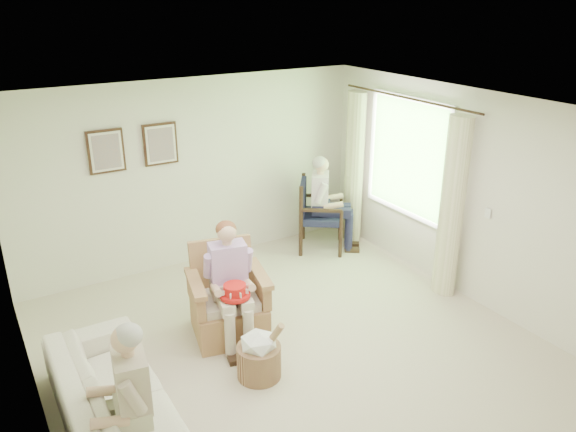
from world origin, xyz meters
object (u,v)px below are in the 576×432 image
object	(u,v)px
red_hat	(235,292)
hatbox	(259,354)
wood_armchair	(318,210)
person_wicker	(231,275)
person_sofa	(129,394)
sofa	(117,400)
person_dark	(325,197)
wicker_armchair	(227,307)

from	to	relation	value
red_hat	hatbox	bearing A→B (deg)	-91.75
wood_armchair	person_wicker	distance (m)	2.71
wood_armchair	hatbox	xyz separation A→B (m)	(-2.27, -2.32, -0.32)
wood_armchair	red_hat	bearing A→B (deg)	164.05
person_sofa	sofa	bearing A→B (deg)	-171.32
person_wicker	red_hat	xyz separation A→B (m)	(-0.06, -0.20, -0.09)
person_dark	hatbox	world-z (taller)	person_dark
person_wicker	red_hat	size ratio (longest dim) A/B	4.16
person_dark	person_sofa	bearing A→B (deg)	161.90
wood_armchair	red_hat	xyz separation A→B (m)	(-2.25, -1.78, 0.13)
wicker_armchair	person_sofa	xyz separation A→B (m)	(-1.49, -1.42, 0.42)
red_hat	hatbox	distance (m)	0.70
wood_armchair	person_dark	bearing A→B (deg)	-144.25
wood_armchair	person_dark	xyz separation A→B (m)	(-0.00, -0.17, 0.26)
hatbox	wicker_armchair	bearing A→B (deg)	85.25
wicker_armchair	sofa	distance (m)	1.75
wicker_armchair	hatbox	xyz separation A→B (m)	(-0.07, -0.88, -0.07)
wicker_armchair	wood_armchair	bearing A→B (deg)	45.90
wicker_armchair	sofa	size ratio (longest dim) A/B	0.46
person_sofa	hatbox	world-z (taller)	person_sofa
sofa	hatbox	distance (m)	1.42
person_sofa	red_hat	distance (m)	1.80
person_dark	hatbox	xyz separation A→B (m)	(-2.27, -2.15, -0.58)
person_dark	hatbox	distance (m)	3.18
wicker_armchair	person_sofa	world-z (taller)	person_sofa
sofa	person_wicker	world-z (taller)	person_wicker
wood_armchair	person_sofa	world-z (taller)	person_sofa
hatbox	person_wicker	bearing A→B (deg)	84.39
wicker_armchair	red_hat	xyz separation A→B (m)	(-0.06, -0.34, 0.37)
person_dark	sofa	bearing A→B (deg)	156.36
person_wicker	person_dark	world-z (taller)	person_dark
person_dark	person_sofa	world-z (taller)	person_dark
sofa	person_sofa	size ratio (longest dim) A/B	1.72
person_sofa	red_hat	size ratio (longest dim) A/B	4.01
person_sofa	red_hat	world-z (taller)	person_sofa
wicker_armchair	wood_armchair	distance (m)	2.64
person_wicker	person_sofa	size ratio (longest dim) A/B	1.04
person_sofa	red_hat	xyz separation A→B (m)	(1.43, 1.09, -0.05)
sofa	person_sofa	xyz separation A→B (m)	(-0.00, -0.51, 0.42)
red_hat	sofa	bearing A→B (deg)	-158.15
wicker_armchair	wood_armchair	xyz separation A→B (m)	(2.19, 1.44, 0.24)
person_wicker	red_hat	bearing A→B (deg)	-93.25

